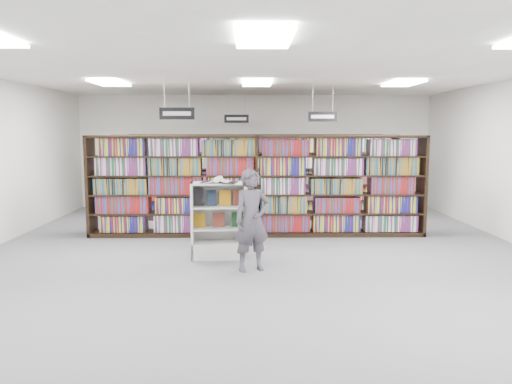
{
  "coord_description": "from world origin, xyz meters",
  "views": [
    {
      "loc": [
        -0.15,
        -8.37,
        2.19
      ],
      "look_at": [
        -0.04,
        0.5,
        1.1
      ],
      "focal_mm": 35.0,
      "sensor_mm": 36.0,
      "label": 1
    }
  ],
  "objects_px": {
    "bookshelf_row_near": "(257,186)",
    "shopper": "(252,220)",
    "endcap_display": "(219,232)",
    "open_book": "(219,181)"
  },
  "relations": [
    {
      "from": "bookshelf_row_near",
      "to": "shopper",
      "type": "relative_size",
      "value": 4.38
    },
    {
      "from": "bookshelf_row_near",
      "to": "endcap_display",
      "type": "relative_size",
      "value": 5.32
    },
    {
      "from": "endcap_display",
      "to": "shopper",
      "type": "height_order",
      "value": "shopper"
    },
    {
      "from": "bookshelf_row_near",
      "to": "shopper",
      "type": "height_order",
      "value": "bookshelf_row_near"
    },
    {
      "from": "endcap_display",
      "to": "open_book",
      "type": "distance_m",
      "value": 0.9
    },
    {
      "from": "bookshelf_row_near",
      "to": "endcap_display",
      "type": "xyz_separation_m",
      "value": [
        -0.69,
        -1.85,
        -0.6
      ]
    },
    {
      "from": "open_book",
      "to": "shopper",
      "type": "bearing_deg",
      "value": -44.03
    },
    {
      "from": "open_book",
      "to": "shopper",
      "type": "distance_m",
      "value": 1.09
    },
    {
      "from": "endcap_display",
      "to": "open_book",
      "type": "bearing_deg",
      "value": -82.78
    },
    {
      "from": "endcap_display",
      "to": "open_book",
      "type": "relative_size",
      "value": 2.07
    }
  ]
}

